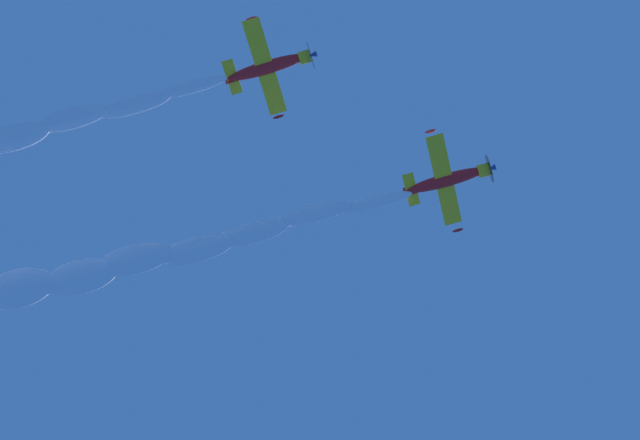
% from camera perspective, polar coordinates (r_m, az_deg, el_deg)
% --- Properties ---
extents(airplane_lead, '(7.10, 7.59, 3.05)m').
position_cam_1_polar(airplane_lead, '(83.70, 6.62, 2.07)').
color(airplane_lead, red).
extents(airplane_left_wingman, '(7.13, 7.56, 3.24)m').
position_cam_1_polar(airplane_left_wingman, '(83.25, -2.54, 7.83)').
color(airplane_left_wingman, red).
extents(smoke_trail_lead, '(42.37, 4.91, 4.39)m').
position_cam_1_polar(smoke_trail_lead, '(86.35, -14.20, -3.42)').
color(smoke_trail_lead, white).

